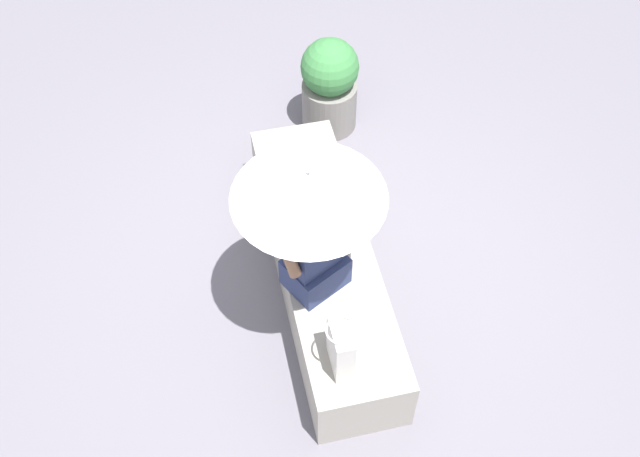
% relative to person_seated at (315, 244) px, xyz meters
% --- Properties ---
extents(ground_plane, '(14.00, 14.00, 0.00)m').
position_rel_person_seated_xyz_m(ground_plane, '(-0.26, 0.12, -0.84)').
color(ground_plane, slate).
extents(stone_bench, '(2.18, 0.58, 0.45)m').
position_rel_person_seated_xyz_m(stone_bench, '(-0.26, 0.12, -0.61)').
color(stone_bench, '#A8A093').
rests_on(stone_bench, ground).
extents(person_seated, '(0.41, 0.51, 0.90)m').
position_rel_person_seated_xyz_m(person_seated, '(0.00, 0.00, 0.00)').
color(person_seated, navy).
rests_on(person_seated, stone_bench).
extents(parasol, '(0.84, 0.84, 1.01)m').
position_rel_person_seated_xyz_m(parasol, '(-0.01, -0.03, 0.50)').
color(parasol, '#B7B7BC').
rests_on(parasol, stone_bench).
extents(handbag_black, '(0.24, 0.18, 0.38)m').
position_rel_person_seated_xyz_m(handbag_black, '(0.57, 0.01, -0.20)').
color(handbag_black, silver).
rests_on(handbag_black, stone_bench).
extents(tote_bag_canvas, '(0.23, 0.18, 0.38)m').
position_rel_person_seated_xyz_m(tote_bag_canvas, '(-0.75, 0.12, -0.20)').
color(tote_bag_canvas, silver).
rests_on(tote_bag_canvas, stone_bench).
extents(planter_near, '(0.44, 0.44, 0.80)m').
position_rel_person_seated_xyz_m(planter_near, '(-1.77, 0.51, -0.44)').
color(planter_near, gray).
rests_on(planter_near, ground).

